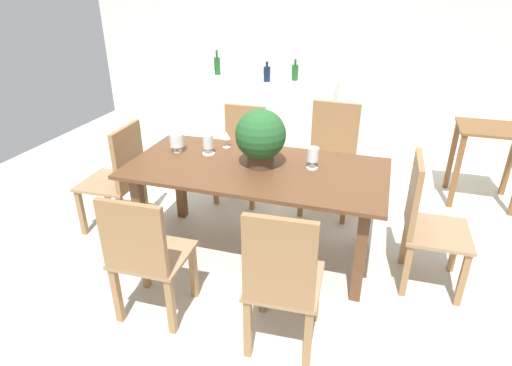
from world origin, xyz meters
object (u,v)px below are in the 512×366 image
(wine_bottle_green, at_px, (217,65))
(chair_far_left, at_px, (242,148))
(chair_near_left, at_px, (144,253))
(side_table, at_px, (489,147))
(chair_far_right, at_px, (331,153))
(wine_bottle_dark, at_px, (295,72))
(crystal_vase_left, at_px, (313,156))
(wine_bottle_tall, at_px, (267,74))
(dining_table, at_px, (256,179))
(wine_glass, at_px, (226,136))
(crystal_vase_right, at_px, (208,143))
(flower_centerpiece, at_px, (261,137))
(kitchen_counter, at_px, (267,119))
(chair_head_end, at_px, (120,174))
(crystal_vase_center_near, at_px, (177,141))
(chair_near_right, at_px, (282,279))
(chair_foot_end, at_px, (424,218))

(wine_bottle_green, bearing_deg, chair_far_left, -58.22)
(chair_near_left, height_order, side_table, chair_near_left)
(chair_far_left, height_order, wine_bottle_green, wine_bottle_green)
(chair_far_right, bearing_deg, wine_bottle_dark, 122.66)
(crystal_vase_left, relative_size, wine_bottle_tall, 0.75)
(chair_near_left, distance_m, wine_bottle_tall, 2.88)
(dining_table, height_order, wine_glass, wine_glass)
(chair_far_right, bearing_deg, side_table, 25.34)
(crystal_vase_right, bearing_deg, flower_centerpiece, -12.44)
(chair_far_left, relative_size, kitchen_counter, 0.57)
(dining_table, relative_size, chair_head_end, 2.02)
(chair_far_right, xyz_separation_m, wine_bottle_dark, (-0.62, 1.10, 0.50))
(crystal_vase_left, relative_size, crystal_vase_right, 1.01)
(chair_far_right, distance_m, crystal_vase_left, 0.90)
(crystal_vase_right, xyz_separation_m, wine_bottle_green, (-0.70, 1.95, 0.22))
(chair_far_left, relative_size, crystal_vase_center_near, 6.00)
(chair_head_end, bearing_deg, chair_near_right, 57.90)
(chair_head_end, bearing_deg, wine_bottle_dark, 150.12)
(chair_near_left, distance_m, chair_near_right, 0.88)
(chair_near_left, relative_size, crystal_vase_left, 5.56)
(chair_near_left, height_order, wine_bottle_dark, wine_bottle_dark)
(chair_far_left, xyz_separation_m, chair_foot_end, (1.67, -0.94, 0.02))
(kitchen_counter, relative_size, wine_bottle_green, 5.63)
(chair_near_left, relative_size, chair_head_end, 0.96)
(chair_head_end, bearing_deg, chair_foot_end, 87.35)
(dining_table, distance_m, chair_far_right, 1.05)
(chair_near_right, xyz_separation_m, chair_foot_end, (0.79, 0.94, 0.00))
(chair_near_left, relative_size, wine_glass, 6.67)
(flower_centerpiece, height_order, wine_glass, flower_centerpiece)
(crystal_vase_right, bearing_deg, kitchen_counter, 91.41)
(chair_foot_end, relative_size, wine_bottle_dark, 4.09)
(chair_near_left, height_order, wine_glass, chair_near_left)
(flower_centerpiece, bearing_deg, chair_far_right, 65.64)
(chair_foot_end, bearing_deg, wine_bottle_tall, 40.83)
(flower_centerpiece, bearing_deg, dining_table, -141.86)
(chair_far_left, height_order, crystal_vase_left, crystal_vase_left)
(chair_near_left, distance_m, crystal_vase_right, 1.11)
(chair_near_right, distance_m, wine_glass, 1.53)
(chair_near_left, height_order, crystal_vase_left, crystal_vase_left)
(crystal_vase_center_near, xyz_separation_m, wine_bottle_dark, (0.54, 1.94, 0.20))
(crystal_vase_left, bearing_deg, chair_head_end, -176.95)
(crystal_vase_center_near, height_order, crystal_vase_right, crystal_vase_right)
(chair_near_right, bearing_deg, dining_table, -68.26)
(crystal_vase_center_near, xyz_separation_m, side_table, (2.58, 1.42, -0.28))
(chair_far_right, bearing_deg, chair_foot_end, -46.66)
(wine_bottle_dark, bearing_deg, chair_head_end, -117.38)
(flower_centerpiece, height_order, wine_bottle_dark, wine_bottle_dark)
(chair_far_right, height_order, crystal_vase_center_near, chair_far_right)
(chair_foot_end, height_order, crystal_vase_right, chair_foot_end)
(chair_far_left, relative_size, chair_near_right, 0.93)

